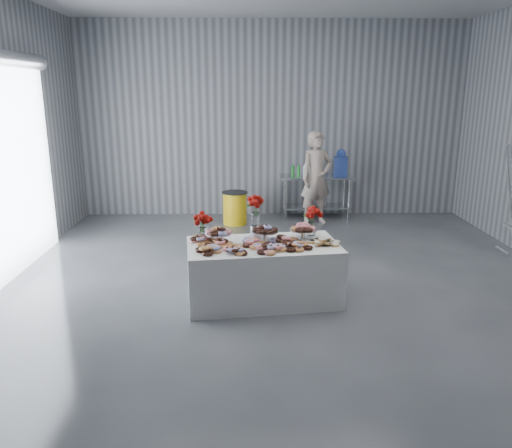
{
  "coord_description": "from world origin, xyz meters",
  "views": [
    {
      "loc": [
        -0.57,
        -6.09,
        2.65
      ],
      "look_at": [
        -0.43,
        0.18,
        0.94
      ],
      "focal_mm": 35.0,
      "sensor_mm": 36.0,
      "label": 1
    }
  ],
  "objects_px": {
    "prep_table": "(316,189)",
    "trash_barrel": "(235,208)",
    "water_jug": "(341,164)",
    "person": "(316,178)",
    "display_table": "(263,272)"
  },
  "relations": [
    {
      "from": "water_jug",
      "to": "trash_barrel",
      "type": "height_order",
      "value": "water_jug"
    },
    {
      "from": "prep_table",
      "to": "water_jug",
      "type": "distance_m",
      "value": 0.73
    },
    {
      "from": "display_table",
      "to": "prep_table",
      "type": "relative_size",
      "value": 1.27
    },
    {
      "from": "prep_table",
      "to": "person",
      "type": "distance_m",
      "value": 0.5
    },
    {
      "from": "water_jug",
      "to": "trash_barrel",
      "type": "bearing_deg",
      "value": -168.66
    },
    {
      "from": "display_table",
      "to": "water_jug",
      "type": "height_order",
      "value": "water_jug"
    },
    {
      "from": "prep_table",
      "to": "person",
      "type": "relative_size",
      "value": 0.81
    },
    {
      "from": "prep_table",
      "to": "trash_barrel",
      "type": "height_order",
      "value": "prep_table"
    },
    {
      "from": "person",
      "to": "display_table",
      "type": "bearing_deg",
      "value": -129.12
    },
    {
      "from": "prep_table",
      "to": "display_table",
      "type": "bearing_deg",
      "value": -106.62
    },
    {
      "from": "display_table",
      "to": "water_jug",
      "type": "distance_m",
      "value": 4.61
    },
    {
      "from": "trash_barrel",
      "to": "person",
      "type": "bearing_deg",
      "value": 1.5
    },
    {
      "from": "display_table",
      "to": "water_jug",
      "type": "bearing_deg",
      "value": 67.33
    },
    {
      "from": "prep_table",
      "to": "water_jug",
      "type": "xyz_separation_m",
      "value": [
        0.5,
        -0.0,
        0.53
      ]
    },
    {
      "from": "display_table",
      "to": "prep_table",
      "type": "height_order",
      "value": "prep_table"
    }
  ]
}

